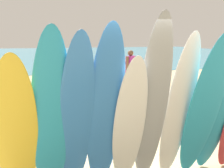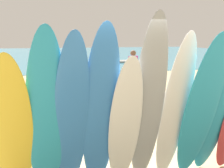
# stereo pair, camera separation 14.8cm
# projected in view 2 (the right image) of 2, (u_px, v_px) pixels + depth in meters

# --- Properties ---
(ground) EXTENTS (60.00, 60.00, 0.00)m
(ground) POSITION_uv_depth(u_px,v_px,m) (65.00, 72.00, 18.36)
(ground) COLOR #D3BC8C
(ocean_water) EXTENTS (60.00, 40.00, 0.02)m
(ocean_water) POSITION_uv_depth(u_px,v_px,m) (50.00, 54.00, 36.46)
(ocean_water) COLOR teal
(ocean_water) RESTS_ON ground
(surfboard_rack) EXTENTS (4.61, 0.07, 0.75)m
(surfboard_rack) POSITION_uv_depth(u_px,v_px,m) (145.00, 135.00, 4.92)
(surfboard_rack) COLOR brown
(surfboard_rack) RESTS_ON ground
(surfboard_yellow_0) EXTENTS (0.56, 0.84, 2.13)m
(surfboard_yellow_0) POSITION_uv_depth(u_px,v_px,m) (11.00, 132.00, 3.69)
(surfboard_yellow_0) COLOR yellow
(surfboard_yellow_0) RESTS_ON ground
(surfboard_teal_1) EXTENTS (0.56, 0.86, 2.45)m
(surfboard_teal_1) POSITION_uv_depth(u_px,v_px,m) (46.00, 118.00, 3.77)
(surfboard_teal_1) COLOR #289EC6
(surfboard_teal_1) RESTS_ON ground
(surfboard_blue_2) EXTENTS (0.52, 0.93, 2.39)m
(surfboard_blue_2) POSITION_uv_depth(u_px,v_px,m) (71.00, 118.00, 3.87)
(surfboard_blue_2) COLOR #337AD1
(surfboard_blue_2) RESTS_ON ground
(surfboard_blue_3) EXTENTS (0.51, 0.86, 2.49)m
(surfboard_blue_3) POSITION_uv_depth(u_px,v_px,m) (101.00, 113.00, 3.96)
(surfboard_blue_3) COLOR #337AD1
(surfboard_blue_3) RESTS_ON ground
(surfboard_white_4) EXTENTS (0.50, 0.81, 2.07)m
(surfboard_white_4) POSITION_uv_depth(u_px,v_px,m) (125.00, 125.00, 4.09)
(surfboard_white_4) COLOR white
(surfboard_white_4) RESTS_ON ground
(surfboard_grey_5) EXTENTS (0.55, 0.95, 2.63)m
(surfboard_grey_5) POSITION_uv_depth(u_px,v_px,m) (148.00, 106.00, 4.08)
(surfboard_grey_5) COLOR #999EA3
(surfboard_grey_5) RESTS_ON ground
(surfboard_white_6) EXTENTS (0.53, 0.80, 2.38)m
(surfboard_white_6) POSITION_uv_depth(u_px,v_px,m) (175.00, 110.00, 4.28)
(surfboard_white_6) COLOR white
(surfboard_white_6) RESTS_ON ground
(surfboard_teal_7) EXTENTS (0.56, 0.97, 2.37)m
(surfboard_teal_7) POSITION_uv_depth(u_px,v_px,m) (200.00, 111.00, 4.28)
(surfboard_teal_7) COLOR #289EC6
(surfboard_teal_7) RESTS_ON ground
(surfboard_teal_8) EXTENTS (0.57, 0.96, 2.47)m
(surfboard_teal_8) POSITION_uv_depth(u_px,v_px,m) (219.00, 105.00, 4.43)
(surfboard_teal_8) COLOR #289EC6
(surfboard_teal_8) RESTS_ON ground
(beachgoer_midbeach) EXTENTS (0.50, 0.48, 1.73)m
(beachgoer_midbeach) POSITION_uv_depth(u_px,v_px,m) (133.00, 68.00, 11.77)
(beachgoer_midbeach) COLOR brown
(beachgoer_midbeach) RESTS_ON ground
(distant_boat) EXTENTS (3.49, 1.13, 0.28)m
(distant_boat) POSITION_uv_depth(u_px,v_px,m) (124.00, 62.00, 24.74)
(distant_boat) COLOR silver
(distant_boat) RESTS_ON ground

